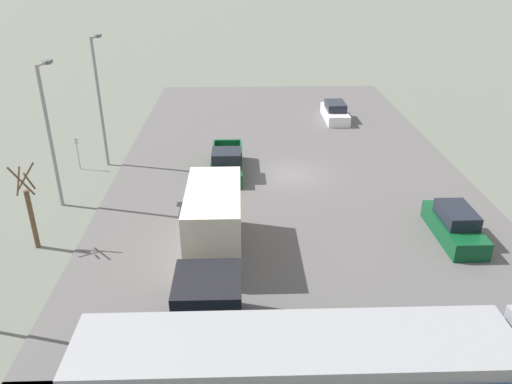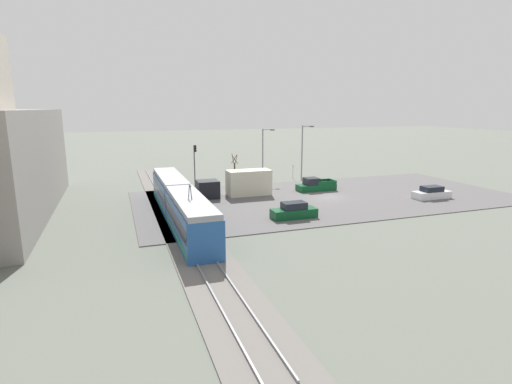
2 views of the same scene
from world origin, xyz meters
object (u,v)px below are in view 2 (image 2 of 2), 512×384
object	(u,v)px
box_truck	(239,184)
sedan_car_1	(432,193)
traffic_light_pole	(195,160)
street_lamp_near_crossing	(264,151)
street_lamp_mid_block	(303,149)
street_tree	(235,170)
no_parking_sign	(293,170)
light_rail_tram	(179,203)
pickup_truck	(315,186)
sedan_car_0	(294,211)

from	to	relation	value
box_truck	sedan_car_1	size ratio (longest dim) A/B	1.98
traffic_light_pole	street_lamp_near_crossing	bearing A→B (deg)	-87.26
traffic_light_pole	street_lamp_mid_block	world-z (taller)	street_lamp_mid_block
street_tree	no_parking_sign	world-z (taller)	street_tree
light_rail_tram	pickup_truck	size ratio (longest dim) A/B	4.67
street_lamp_near_crossing	street_lamp_mid_block	distance (m)	6.07
box_truck	street_tree	xyz separation A→B (m)	(8.66, -1.99, 0.43)
pickup_truck	street_lamp_mid_block	size ratio (longest dim) A/B	0.62
sedan_car_1	street_lamp_near_crossing	world-z (taller)	street_lamp_near_crossing
light_rail_tram	street_lamp_mid_block	size ratio (longest dim) A/B	2.91
sedan_car_0	pickup_truck	bearing A→B (deg)	143.56
sedan_car_0	street_tree	world-z (taller)	street_tree
box_truck	street_tree	size ratio (longest dim) A/B	2.15
sedan_car_1	street_lamp_mid_block	world-z (taller)	street_lamp_mid_block
street_lamp_mid_block	no_parking_sign	bearing A→B (deg)	27.42
street_lamp_near_crossing	street_lamp_mid_block	xyz separation A→B (m)	(-1.19, -5.95, 0.24)
light_rail_tram	street_lamp_near_crossing	distance (m)	23.77
light_rail_tram	traffic_light_pole	xyz separation A→B (m)	(17.26, -4.92, 1.95)
box_truck	no_parking_sign	distance (m)	15.06
box_truck	sedan_car_0	xyz separation A→B (m)	(-11.85, -2.14, -0.81)
sedan_car_1	traffic_light_pole	xyz separation A→B (m)	(17.74, 25.77, 3.05)
light_rail_tram	street_lamp_mid_block	world-z (taller)	street_lamp_mid_block
street_tree	street_lamp_near_crossing	bearing A→B (deg)	-87.12
traffic_light_pole	street_lamp_near_crossing	xyz separation A→B (m)	(0.51, -10.63, 0.83)
pickup_truck	sedan_car_0	size ratio (longest dim) A/B	1.13
street_lamp_near_crossing	sedan_car_0	bearing A→B (deg)	167.60
light_rail_tram	sedan_car_0	bearing A→B (deg)	-105.20
light_rail_tram	no_parking_sign	distance (m)	27.54
traffic_light_pole	light_rail_tram	bearing A→B (deg)	164.10
street_lamp_near_crossing	light_rail_tram	bearing A→B (deg)	138.83
traffic_light_pole	no_parking_sign	distance (m)	15.92
pickup_truck	street_lamp_near_crossing	size ratio (longest dim) A/B	0.66
sedan_car_0	street_lamp_near_crossing	size ratio (longest dim) A/B	0.58
pickup_truck	street_lamp_mid_block	xyz separation A→B (m)	(8.09, -2.04, 4.08)
light_rail_tram	street_lamp_mid_block	xyz separation A→B (m)	(16.58, -21.49, 3.02)
sedan_car_0	sedan_car_1	bearing A→B (deg)	97.24
sedan_car_1	street_lamp_near_crossing	distance (m)	24.03
box_truck	traffic_light_pole	size ratio (longest dim) A/B	1.60
street_lamp_near_crossing	street_lamp_mid_block	bearing A→B (deg)	-101.31
sedan_car_1	street_lamp_near_crossing	size ratio (longest dim) A/B	0.60
pickup_truck	sedan_car_1	size ratio (longest dim) A/B	1.11
sedan_car_1	no_parking_sign	world-z (taller)	no_parking_sign
light_rail_tram	sedan_car_1	size ratio (longest dim) A/B	5.16
street_tree	box_truck	bearing A→B (deg)	167.07
light_rail_tram	traffic_light_pole	world-z (taller)	traffic_light_pole
box_truck	street_lamp_mid_block	bearing A→B (deg)	-58.64
light_rail_tram	street_tree	world-z (taller)	light_rail_tram
sedan_car_0	traffic_light_pole	xyz separation A→B (m)	(20.24, 6.06, 3.00)
sedan_car_0	no_parking_sign	bearing A→B (deg)	155.59
sedan_car_1	street_tree	bearing A→B (deg)	-132.21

